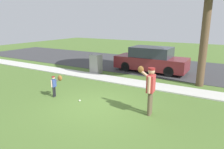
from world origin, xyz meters
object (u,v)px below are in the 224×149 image
at_px(utility_cabinet, 96,64).
at_px(parked_suv_maroon, 151,60).
at_px(person_child, 56,83).
at_px(baseball, 80,101).
at_px(person_adult, 150,86).

bearing_deg(utility_cabinet, parked_suv_maroon, 37.24).
height_order(person_child, baseball, person_child).
distance_m(utility_cabinet, parked_suv_maroon, 3.68).
xyz_separation_m(person_child, baseball, (1.26, 0.08, -0.62)).
bearing_deg(parked_suv_maroon, person_adult, -70.33).
height_order(baseball, utility_cabinet, utility_cabinet).
distance_m(person_child, baseball, 1.41).
xyz_separation_m(person_adult, person_child, (-4.21, -0.39, -0.43)).
distance_m(person_adult, utility_cabinet, 6.69).
relative_size(person_adult, utility_cabinet, 1.43).
bearing_deg(person_adult, utility_cabinet, -44.31).
xyz_separation_m(person_child, parked_suv_maroon, (1.93, 6.79, 0.14)).
height_order(person_adult, utility_cabinet, person_adult).
relative_size(person_adult, baseball, 23.47).
bearing_deg(utility_cabinet, person_adult, -38.64).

